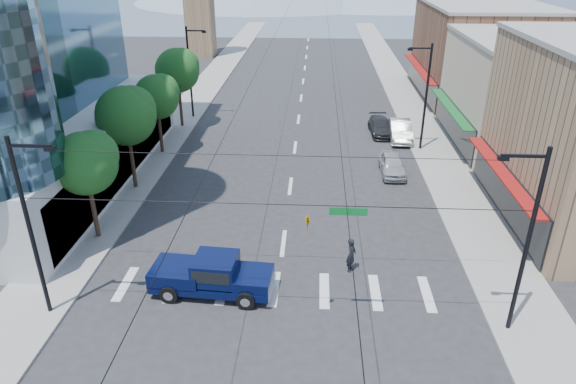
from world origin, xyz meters
name	(u,v)px	position (x,y,z in m)	size (l,w,h in m)	color
ground	(276,307)	(0.00, 0.00, 0.00)	(160.00, 160.00, 0.00)	#28282B
sidewalk_left	(202,91)	(-12.00, 40.00, 0.07)	(4.00, 120.00, 0.15)	gray
sidewalk_right	(403,94)	(12.00, 40.00, 0.07)	(4.00, 120.00, 0.15)	gray
shop_mid	(531,94)	(20.00, 24.00, 4.50)	(12.00, 14.00, 9.00)	tan
shop_far	(479,53)	(20.00, 40.00, 5.00)	(12.00, 18.00, 10.00)	brown
tree_near	(88,161)	(-11.07, 6.10, 4.99)	(3.65, 3.64, 6.71)	black
tree_midnear	(128,114)	(-11.07, 13.10, 5.59)	(4.09, 4.09, 7.52)	black
tree_midfar	(158,95)	(-11.07, 20.10, 4.99)	(3.65, 3.64, 6.71)	black
tree_far	(179,69)	(-11.07, 27.10, 5.59)	(4.09, 4.09, 7.52)	black
signal_rig	(277,236)	(0.19, -1.00, 4.64)	(21.80, 0.20, 9.00)	black
lamp_pole_nw	(191,69)	(-10.67, 30.00, 4.94)	(2.00, 0.25, 9.00)	black
lamp_pole_ne	(425,94)	(10.67, 22.00, 4.94)	(2.00, 0.25, 9.00)	black
pickup_truck	(211,274)	(-3.30, 1.05, 1.09)	(6.33, 2.77, 2.09)	#070F38
pedestrian	(351,255)	(3.83, 3.42, 0.97)	(0.71, 0.47, 1.95)	black
parked_car_near	(392,164)	(7.71, 16.76, 0.77)	(1.81, 4.50, 1.53)	silver
parked_car_mid	(400,130)	(9.40, 24.60, 0.86)	(1.82, 5.23, 1.72)	#BABABA
parked_car_far	(381,127)	(7.82, 26.02, 0.71)	(1.99, 4.91, 1.42)	#2A2A2C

